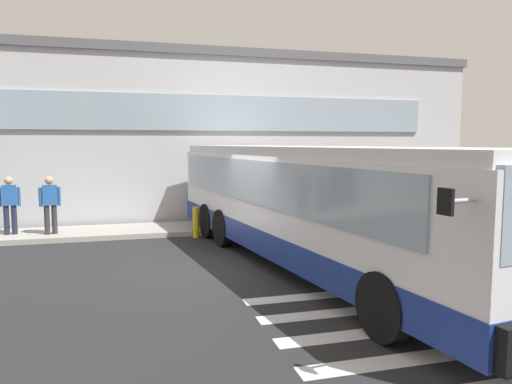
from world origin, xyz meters
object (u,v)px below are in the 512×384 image
(bus_main_foreground, at_px, (312,207))
(passenger_by_doorway, at_px, (50,202))
(safety_bollard_yellow, at_px, (196,222))
(passenger_near_column, at_px, (10,201))

(bus_main_foreground, height_order, passenger_by_doorway, bus_main_foreground)
(passenger_by_doorway, bearing_deg, safety_bollard_yellow, -11.86)
(passenger_by_doorway, bearing_deg, bus_main_foreground, -37.63)
(bus_main_foreground, xyz_separation_m, passenger_near_column, (-7.29, 5.05, -0.22))
(passenger_by_doorway, height_order, safety_bollard_yellow, passenger_by_doorway)
(passenger_by_doorway, xyz_separation_m, safety_bollard_yellow, (4.08, -0.86, -0.63))
(safety_bollard_yellow, bearing_deg, passenger_by_doorway, 168.14)
(bus_main_foreground, xyz_separation_m, passenger_by_doorway, (-6.17, 4.76, -0.26))
(passenger_by_doorway, relative_size, safety_bollard_yellow, 1.86)
(safety_bollard_yellow, bearing_deg, passenger_near_column, 167.52)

